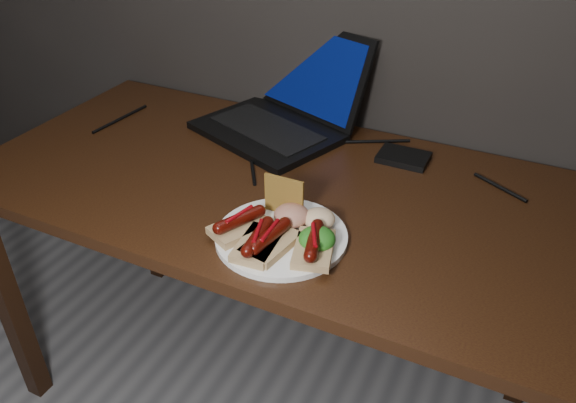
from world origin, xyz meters
The scene contains 13 objects.
desk centered at (0.00, 1.38, 0.66)m, with size 1.40×0.70×0.75m.
laptop centered at (-0.10, 1.64, 0.80)m, with size 0.45×0.45×0.25m.
hard_drive centered at (0.25, 1.60, 0.76)m, with size 0.12×0.09×0.02m, color black.
desk_cables centered at (-0.03, 1.53, 0.75)m, with size 1.08×0.37×0.01m.
plate centered at (0.12, 1.19, 0.76)m, with size 0.26×0.26×0.01m, color white.
bread_sausage_left centered at (0.04, 1.16, 0.78)m, with size 0.11×0.13×0.04m.
bread_sausage_center centered at (0.12, 1.14, 0.78)m, with size 0.09×0.12×0.04m.
bread_sausage_right centered at (0.20, 1.17, 0.78)m, with size 0.10×0.13×0.04m.
bread_sausage_extra centered at (0.10, 1.13, 0.78)m, with size 0.08×0.12×0.04m.
crispbread centered at (0.09, 1.26, 0.80)m, with size 0.09×0.01×0.09m, color #AD812F.
salad_greens centered at (0.20, 1.18, 0.78)m, with size 0.07×0.07×0.04m, color #0F4F10.
salsa_mound centered at (0.12, 1.23, 0.78)m, with size 0.07×0.07×0.04m, color maroon.
coleslaw_mound centered at (0.17, 1.25, 0.78)m, with size 0.06×0.06×0.04m, color beige.
Camera 1 is at (0.51, 0.41, 1.42)m, focal length 35.00 mm.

